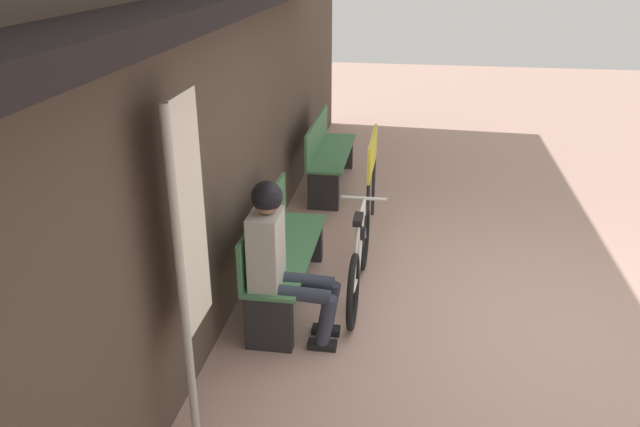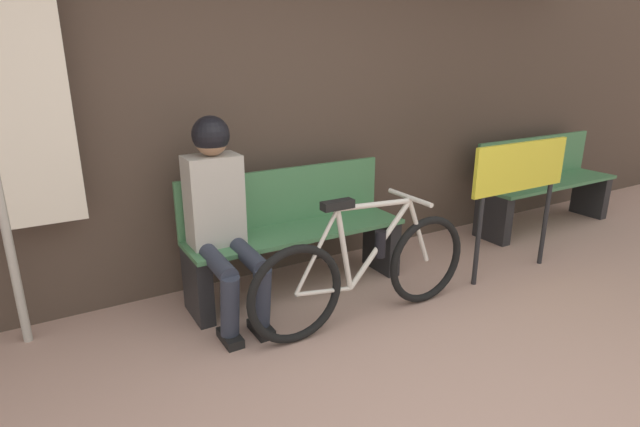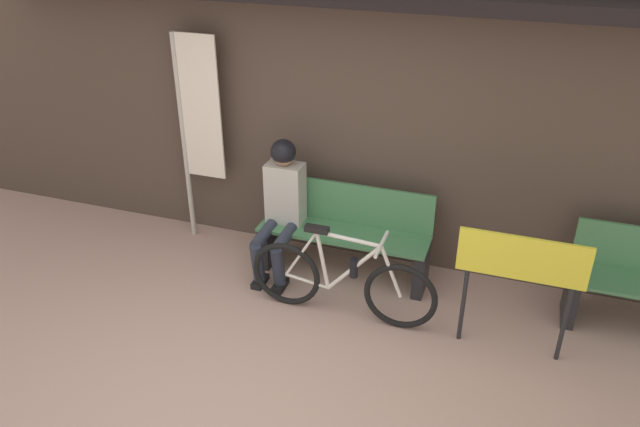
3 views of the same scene
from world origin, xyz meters
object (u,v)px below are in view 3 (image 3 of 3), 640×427
object	(u,v)px
person_seated	(281,200)
banner_pole	(196,119)
signboard	(521,267)
park_bench_near	(345,235)
bicycle	(342,282)

from	to	relation	value
person_seated	banner_pole	world-z (taller)	banner_pole
person_seated	signboard	world-z (taller)	person_seated
person_seated	signboard	distance (m)	2.19
park_bench_near	signboard	size ratio (longest dim) A/B	1.53
park_bench_near	banner_pole	size ratio (longest dim) A/B	0.75
banner_pole	person_seated	bearing A→B (deg)	-16.89
bicycle	person_seated	distance (m)	0.99
banner_pole	signboard	bearing A→B (deg)	-14.60
park_bench_near	banner_pole	distance (m)	1.81
park_bench_near	person_seated	world-z (taller)	person_seated
person_seated	banner_pole	bearing A→B (deg)	163.11
park_bench_near	person_seated	distance (m)	0.67
person_seated	banner_pole	xyz separation A→B (m)	(-0.99, 0.30, 0.56)
park_bench_near	bicycle	world-z (taller)	park_bench_near
person_seated	banner_pole	distance (m)	1.17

